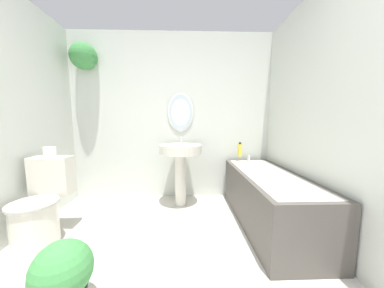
% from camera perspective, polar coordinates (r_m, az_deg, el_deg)
% --- Properties ---
extents(wall_back, '(3.00, 0.35, 2.40)m').
position_cam_1_polar(wall_back, '(2.89, -8.05, 9.36)').
color(wall_back, silver).
rests_on(wall_back, ground_plane).
extents(wall_right, '(0.06, 2.69, 2.40)m').
position_cam_1_polar(wall_right, '(2.02, 37.42, 7.10)').
color(wall_right, silver).
rests_on(wall_right, ground_plane).
extents(toilet, '(0.40, 0.56, 0.78)m').
position_cam_1_polar(toilet, '(2.40, -38.23, -14.56)').
color(toilet, beige).
rests_on(toilet, ground_plane).
extents(pedestal_sink, '(0.56, 0.56, 0.93)m').
position_cam_1_polar(pedestal_sink, '(2.59, -3.45, -4.26)').
color(pedestal_sink, beige).
rests_on(pedestal_sink, ground_plane).
extents(bathtub, '(0.62, 1.57, 0.65)m').
position_cam_1_polar(bathtub, '(2.37, 21.58, -14.53)').
color(bathtub, '#4C4742').
rests_on(bathtub, ground_plane).
extents(shampoo_bottle, '(0.06, 0.06, 0.20)m').
position_cam_1_polar(shampoo_bottle, '(2.80, 13.98, -1.70)').
color(shampoo_bottle, gold).
rests_on(shampoo_bottle, bathtub).
extents(potted_plant, '(0.34, 0.34, 0.44)m').
position_cam_1_polar(potted_plant, '(1.56, -33.90, -29.63)').
color(potted_plant, '#47474C').
rests_on(potted_plant, ground_plane).
extents(toilet_paper_roll, '(0.11, 0.11, 0.10)m').
position_cam_1_polar(toilet_paper_roll, '(2.43, -36.50, -1.89)').
color(toilet_paper_roll, white).
rests_on(toilet_paper_roll, toilet).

